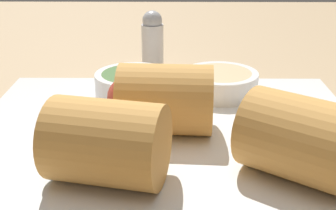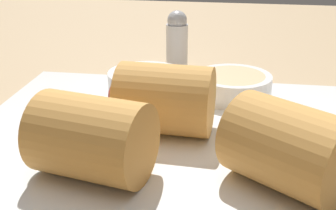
{
  "view_description": "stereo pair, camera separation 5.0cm",
  "coord_description": "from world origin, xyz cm",
  "px_view_note": "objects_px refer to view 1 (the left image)",
  "views": [
    {
      "loc": [
        -3.5,
        -32.86,
        20.25
      ],
      "look_at": [
        -3.85,
        2.04,
        5.78
      ],
      "focal_mm": 50.0,
      "sensor_mm": 36.0,
      "label": 1
    },
    {
      "loc": [
        1.5,
        -32.45,
        20.25
      ],
      "look_at": [
        -3.85,
        2.04,
        5.78
      ],
      "focal_mm": 50.0,
      "sensor_mm": 36.0,
      "label": 2
    }
  ],
  "objects_px": {
    "dipping_bowl_far": "(220,82)",
    "salt_shaker": "(153,41)",
    "serving_plate": "(168,138)",
    "dipping_bowl_near": "(133,83)"
  },
  "relations": [
    {
      "from": "serving_plate",
      "to": "dipping_bowl_near",
      "type": "xyz_separation_m",
      "value": [
        -0.04,
        0.08,
        0.02
      ]
    },
    {
      "from": "dipping_bowl_far",
      "to": "salt_shaker",
      "type": "distance_m",
      "value": 0.14
    },
    {
      "from": "dipping_bowl_near",
      "to": "salt_shaker",
      "type": "distance_m",
      "value": 0.13
    },
    {
      "from": "serving_plate",
      "to": "dipping_bowl_near",
      "type": "distance_m",
      "value": 0.09
    },
    {
      "from": "serving_plate",
      "to": "dipping_bowl_far",
      "type": "xyz_separation_m",
      "value": [
        0.05,
        0.09,
        0.02
      ]
    },
    {
      "from": "serving_plate",
      "to": "dipping_bowl_far",
      "type": "bearing_deg",
      "value": 59.42
    },
    {
      "from": "dipping_bowl_far",
      "to": "salt_shaker",
      "type": "xyz_separation_m",
      "value": [
        -0.07,
        0.12,
        0.01
      ]
    },
    {
      "from": "serving_plate",
      "to": "dipping_bowl_near",
      "type": "bearing_deg",
      "value": 113.31
    },
    {
      "from": "dipping_bowl_near",
      "to": "dipping_bowl_far",
      "type": "distance_m",
      "value": 0.09
    },
    {
      "from": "serving_plate",
      "to": "salt_shaker",
      "type": "bearing_deg",
      "value": 95.78
    }
  ]
}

